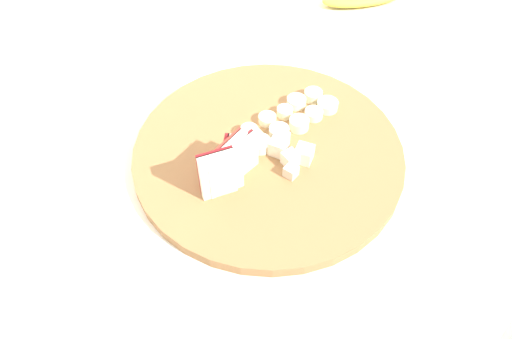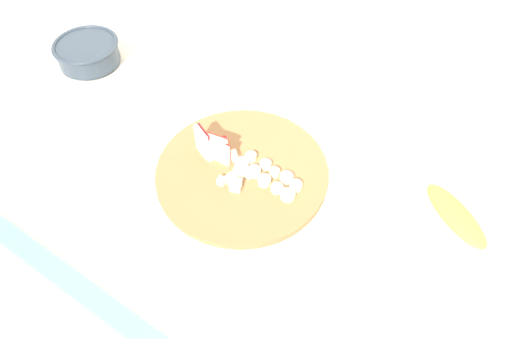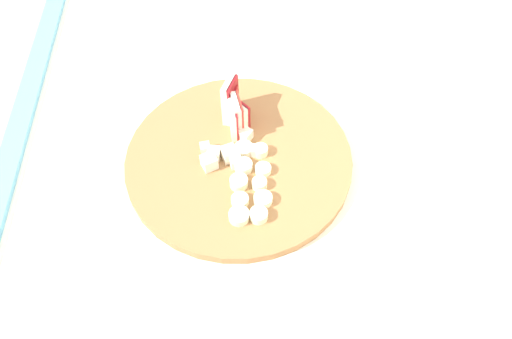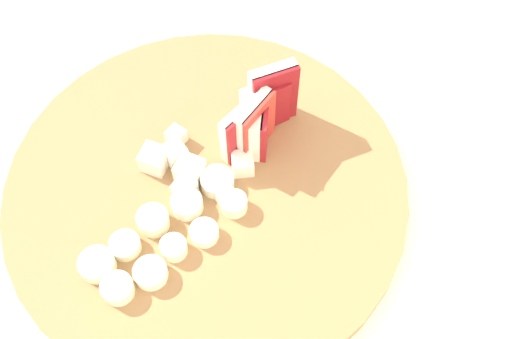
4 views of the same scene
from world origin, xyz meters
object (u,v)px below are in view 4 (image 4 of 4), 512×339
Objects in this scene: apple_wedge_fan at (260,115)px; banana_slice_rows at (165,234)px; cutting_board at (206,188)px; apple_dice_pile at (189,166)px.

apple_wedge_fan reaches higher than banana_slice_rows.
banana_slice_rows reaches higher than cutting_board.
apple_wedge_fan is 0.59× the size of banana_slice_rows.
apple_dice_pile reaches higher than banana_slice_rows.
cutting_board is 2.38× the size of banana_slice_rows.
cutting_board is 4.02× the size of apple_dice_pile.
apple_wedge_fan is 1.00× the size of apple_dice_pile.
cutting_board is at bearing -168.05° from banana_slice_rows.
apple_wedge_fan reaches higher than apple_dice_pile.
cutting_board is at bearing 93.09° from apple_dice_pile.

